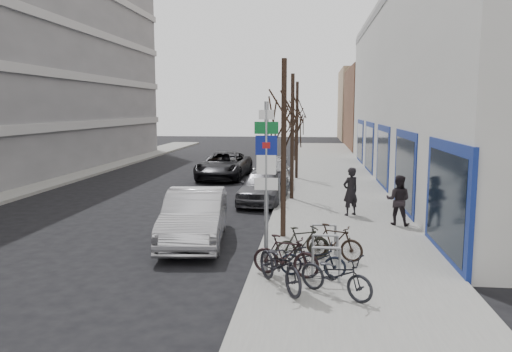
% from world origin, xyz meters
% --- Properties ---
extents(ground, '(120.00, 120.00, 0.00)m').
position_xyz_m(ground, '(0.00, 0.00, 0.00)').
color(ground, black).
rests_on(ground, ground).
extents(sidewalk_east, '(5.00, 70.00, 0.15)m').
position_xyz_m(sidewalk_east, '(4.50, 10.00, 0.07)').
color(sidewalk_east, slate).
rests_on(sidewalk_east, ground).
extents(sidewalk_west, '(3.00, 70.00, 0.15)m').
position_xyz_m(sidewalk_west, '(-11.00, 10.00, 0.07)').
color(sidewalk_west, slate).
rests_on(sidewalk_west, ground).
extents(brick_building_far, '(12.00, 14.00, 8.00)m').
position_xyz_m(brick_building_far, '(13.00, 40.00, 4.00)').
color(brick_building_far, brown).
rests_on(brick_building_far, ground).
extents(tan_building_far, '(13.00, 12.00, 9.00)m').
position_xyz_m(tan_building_far, '(13.50, 55.00, 4.50)').
color(tan_building_far, '#937A5B').
rests_on(tan_building_far, ground).
extents(highway_sign_pole, '(0.55, 0.10, 4.20)m').
position_xyz_m(highway_sign_pole, '(2.40, -0.01, 2.46)').
color(highway_sign_pole, gray).
rests_on(highway_sign_pole, ground).
extents(bike_rack, '(0.66, 2.26, 0.83)m').
position_xyz_m(bike_rack, '(3.80, 0.60, 0.66)').
color(bike_rack, gray).
rests_on(bike_rack, sidewalk_east).
extents(tree_near, '(1.80, 1.80, 5.50)m').
position_xyz_m(tree_near, '(2.60, 3.50, 4.10)').
color(tree_near, black).
rests_on(tree_near, ground).
extents(tree_mid, '(1.80, 1.80, 5.50)m').
position_xyz_m(tree_mid, '(2.60, 10.00, 4.10)').
color(tree_mid, black).
rests_on(tree_mid, ground).
extents(tree_far, '(1.80, 1.80, 5.50)m').
position_xyz_m(tree_far, '(2.60, 16.50, 4.10)').
color(tree_far, black).
rests_on(tree_far, ground).
extents(meter_front, '(0.10, 0.08, 1.27)m').
position_xyz_m(meter_front, '(2.15, 3.00, 0.92)').
color(meter_front, gray).
rests_on(meter_front, sidewalk_east).
extents(meter_mid, '(0.10, 0.08, 1.27)m').
position_xyz_m(meter_mid, '(2.15, 8.50, 0.92)').
color(meter_mid, gray).
rests_on(meter_mid, sidewalk_east).
extents(meter_back, '(0.10, 0.08, 1.27)m').
position_xyz_m(meter_back, '(2.15, 14.00, 0.92)').
color(meter_back, gray).
rests_on(meter_back, sidewalk_east).
extents(bike_near_left, '(1.50, 2.01, 1.21)m').
position_xyz_m(bike_near_left, '(2.79, -0.96, 0.75)').
color(bike_near_left, black).
rests_on(bike_near_left, sidewalk_east).
extents(bike_near_right, '(1.71, 0.91, 0.99)m').
position_xyz_m(bike_near_right, '(2.88, -0.18, 0.65)').
color(bike_near_right, black).
rests_on(bike_near_right, sidewalk_east).
extents(bike_mid_curb, '(1.60, 0.64, 0.95)m').
position_xyz_m(bike_mid_curb, '(3.50, -0.15, 0.62)').
color(bike_mid_curb, black).
rests_on(bike_mid_curb, sidewalk_east).
extents(bike_mid_inner, '(1.60, 1.08, 0.94)m').
position_xyz_m(bike_mid_inner, '(3.24, 0.99, 0.62)').
color(bike_mid_inner, black).
rests_on(bike_mid_inner, sidewalk_east).
extents(bike_far_curb, '(1.73, 1.43, 1.07)m').
position_xyz_m(bike_far_curb, '(3.98, -1.30, 0.68)').
color(bike_far_curb, black).
rests_on(bike_far_curb, sidewalk_east).
extents(bike_far_inner, '(1.62, 1.03, 0.95)m').
position_xyz_m(bike_far_inner, '(4.05, 1.24, 0.62)').
color(bike_far_inner, black).
rests_on(bike_far_inner, sidewalk_east).
extents(parked_car_front, '(2.24, 5.01, 1.59)m').
position_xyz_m(parked_car_front, '(-0.04, 2.99, 0.80)').
color(parked_car_front, '#B9B9BF').
rests_on(parked_car_front, ground).
extents(parked_car_mid, '(2.13, 4.45, 1.47)m').
position_xyz_m(parked_car_mid, '(1.40, 9.55, 0.73)').
color(parked_car_mid, '#4C4B50').
rests_on(parked_car_mid, ground).
extents(parked_car_back, '(2.28, 5.01, 1.42)m').
position_xyz_m(parked_car_back, '(1.40, 14.10, 0.71)').
color(parked_car_back, '#A1A2A6').
rests_on(parked_car_back, ground).
extents(lane_car, '(2.83, 5.65, 1.53)m').
position_xyz_m(lane_car, '(-1.60, 16.88, 0.77)').
color(lane_car, black).
rests_on(lane_car, ground).
extents(pedestrian_near, '(0.77, 0.71, 1.77)m').
position_xyz_m(pedestrian_near, '(4.87, 6.79, 1.03)').
color(pedestrian_near, black).
rests_on(pedestrian_near, sidewalk_east).
extents(pedestrian_far, '(0.73, 0.60, 1.71)m').
position_xyz_m(pedestrian_far, '(6.35, 5.45, 1.00)').
color(pedestrian_far, black).
rests_on(pedestrian_far, sidewalk_east).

